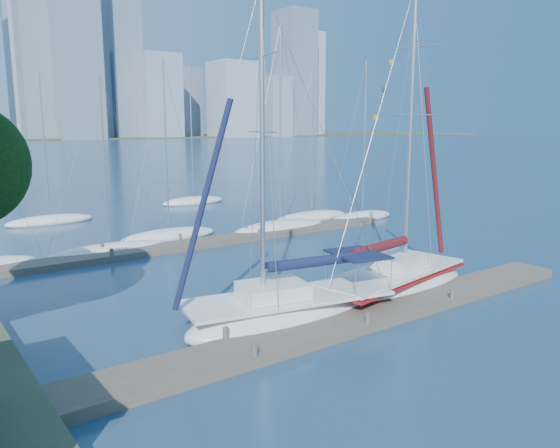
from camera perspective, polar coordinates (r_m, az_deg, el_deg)
ground at (r=21.48m, az=7.38°, el=-10.53°), size 700.00×700.00×0.00m
near_dock at (r=21.41m, az=7.39°, el=-10.03°), size 26.00×2.00×0.40m
far_dock at (r=35.18m, az=-8.32°, el=-1.99°), size 30.00×1.80×0.36m
sailboat_navy at (r=21.47m, az=0.79°, el=-7.68°), size 9.29×4.54×13.16m
sailboat_maroon at (r=25.49m, az=11.67°, el=-4.77°), size 9.49×4.47×14.40m
bg_boat_1 at (r=34.21m, az=-17.41°, el=-2.65°), size 7.65×3.44×10.68m
bg_boat_2 at (r=37.71m, az=-11.50°, el=-1.15°), size 7.12×4.50×12.20m
bg_boat_3 at (r=39.53m, az=0.05°, el=-0.35°), size 8.12×3.98×14.80m
bg_boat_4 at (r=44.43m, az=3.33°, el=0.76°), size 7.32×2.98×12.20m
bg_boat_5 at (r=45.11m, az=8.61°, el=0.81°), size 6.29×2.49×12.96m
bg_boat_6 at (r=46.32m, az=-22.90°, el=0.34°), size 6.64×2.19×11.83m
bg_boat_7 at (r=54.11m, az=-9.03°, el=2.40°), size 6.67×2.96×13.73m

